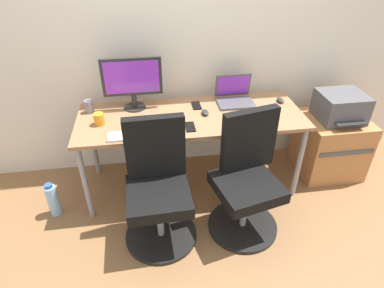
# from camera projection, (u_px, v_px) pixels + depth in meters

# --- Properties ---
(ground_plane) EXTENTS (5.28, 5.28, 0.00)m
(ground_plane) POSITION_uv_depth(u_px,v_px,m) (191.00, 182.00, 3.06)
(ground_plane) COLOR brown
(back_wall) EXTENTS (4.40, 0.04, 2.60)m
(back_wall) POSITION_uv_depth(u_px,v_px,m) (183.00, 27.00, 2.68)
(back_wall) COLOR silver
(back_wall) RESTS_ON ground
(desk) EXTENTS (1.83, 0.68, 0.71)m
(desk) POSITION_uv_depth(u_px,v_px,m) (191.00, 121.00, 2.70)
(desk) COLOR #996B47
(desk) RESTS_ON ground
(office_chair_left) EXTENTS (0.54, 0.54, 0.94)m
(office_chair_left) POSITION_uv_depth(u_px,v_px,m) (158.00, 189.00, 2.34)
(office_chair_left) COLOR black
(office_chair_left) RESTS_ON ground
(office_chair_right) EXTENTS (0.54, 0.54, 0.94)m
(office_chair_right) POSITION_uv_depth(u_px,v_px,m) (247.00, 180.00, 2.42)
(office_chair_right) COLOR black
(office_chair_right) RESTS_ON ground
(side_cabinet) EXTENTS (0.55, 0.52, 0.56)m
(side_cabinet) POSITION_uv_depth(u_px,v_px,m) (330.00, 145.00, 3.08)
(side_cabinet) COLOR #B77542
(side_cabinet) RESTS_ON ground
(printer) EXTENTS (0.38, 0.40, 0.24)m
(printer) POSITION_uv_depth(u_px,v_px,m) (340.00, 107.00, 2.86)
(printer) COLOR #515156
(printer) RESTS_ON side_cabinet
(water_bottle_on_floor) EXTENTS (0.09, 0.09, 0.31)m
(water_bottle_on_floor) POSITION_uv_depth(u_px,v_px,m) (53.00, 200.00, 2.65)
(water_bottle_on_floor) COLOR #8CBFF2
(water_bottle_on_floor) RESTS_ON ground
(desktop_monitor) EXTENTS (0.48, 0.18, 0.43)m
(desktop_monitor) POSITION_uv_depth(u_px,v_px,m) (132.00, 80.00, 2.63)
(desktop_monitor) COLOR #262626
(desktop_monitor) RESTS_ON desk
(open_laptop) EXTENTS (0.31, 0.26, 0.23)m
(open_laptop) POSITION_uv_depth(u_px,v_px,m) (234.00, 96.00, 2.84)
(open_laptop) COLOR #4C4C51
(open_laptop) RESTS_ON desk
(keyboard_by_monitor) EXTENTS (0.34, 0.12, 0.02)m
(keyboard_by_monitor) POSITION_uv_depth(u_px,v_px,m) (132.00, 136.00, 2.39)
(keyboard_by_monitor) COLOR silver
(keyboard_by_monitor) RESTS_ON desk
(keyboard_by_laptop) EXTENTS (0.34, 0.12, 0.02)m
(keyboard_by_laptop) POSITION_uv_depth(u_px,v_px,m) (249.00, 124.00, 2.53)
(keyboard_by_laptop) COLOR #B7B7B7
(keyboard_by_laptop) RESTS_ON desk
(mouse_by_monitor) EXTENTS (0.06, 0.10, 0.03)m
(mouse_by_monitor) POSITION_uv_depth(u_px,v_px,m) (205.00, 112.00, 2.67)
(mouse_by_monitor) COLOR #2D2D2D
(mouse_by_monitor) RESTS_ON desk
(mouse_by_laptop) EXTENTS (0.06, 0.10, 0.03)m
(mouse_by_laptop) POSITION_uv_depth(u_px,v_px,m) (280.00, 100.00, 2.86)
(mouse_by_laptop) COLOR #2D2D2D
(mouse_by_laptop) RESTS_ON desk
(coffee_mug) EXTENTS (0.08, 0.08, 0.09)m
(coffee_mug) POSITION_uv_depth(u_px,v_px,m) (99.00, 119.00, 2.52)
(coffee_mug) COLOR orange
(coffee_mug) RESTS_ON desk
(pen_cup) EXTENTS (0.07, 0.07, 0.10)m
(pen_cup) POSITION_uv_depth(u_px,v_px,m) (89.00, 106.00, 2.68)
(pen_cup) COLOR slate
(pen_cup) RESTS_ON desk
(phone_near_laptop) EXTENTS (0.07, 0.14, 0.01)m
(phone_near_laptop) POSITION_uv_depth(u_px,v_px,m) (190.00, 127.00, 2.50)
(phone_near_laptop) COLOR black
(phone_near_laptop) RESTS_ON desk
(phone_near_monitor) EXTENTS (0.07, 0.14, 0.01)m
(phone_near_monitor) POSITION_uv_depth(u_px,v_px,m) (196.00, 106.00, 2.80)
(phone_near_monitor) COLOR black
(phone_near_monitor) RESTS_ON desk
(notebook) EXTENTS (0.21, 0.15, 0.03)m
(notebook) POSITION_uv_depth(u_px,v_px,m) (160.00, 123.00, 2.53)
(notebook) COLOR green
(notebook) RESTS_ON desk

